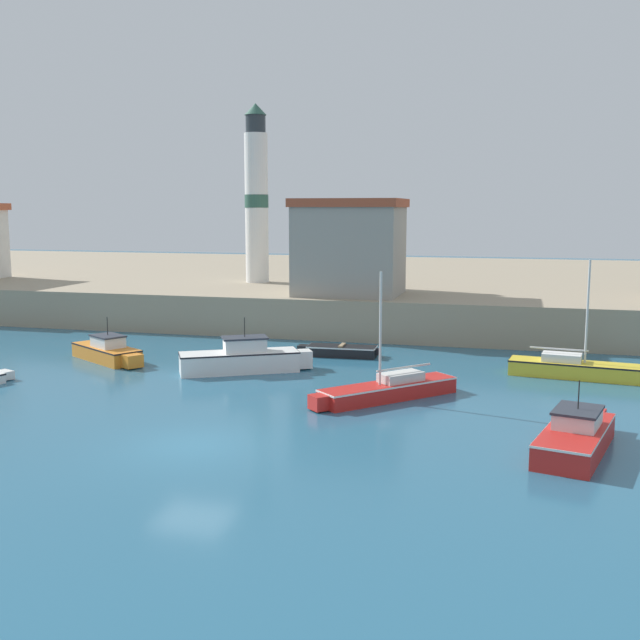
{
  "coord_description": "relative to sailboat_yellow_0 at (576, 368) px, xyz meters",
  "views": [
    {
      "loc": [
        9.88,
        -21.24,
        7.48
      ],
      "look_at": [
        0.41,
        14.39,
        2.0
      ],
      "focal_mm": 42.0,
      "sensor_mm": 36.0,
      "label": 1
    }
  ],
  "objects": [
    {
      "name": "ground_plane",
      "position": [
        -12.55,
        -13.35,
        -0.44
      ],
      "size": [
        200.0,
        200.0,
        0.0
      ],
      "primitive_type": "plane",
      "color": "#28607F"
    },
    {
      "name": "quay_seawall",
      "position": [
        -12.55,
        26.13,
        0.73
      ],
      "size": [
        120.0,
        40.0,
        2.35
      ],
      "primitive_type": "cube",
      "color": "gray",
      "rests_on": "ground"
    },
    {
      "name": "sailboat_yellow_0",
      "position": [
        0.0,
        0.0,
        0.0
      ],
      "size": [
        6.37,
        2.13,
        5.3
      ],
      "color": "yellow",
      "rests_on": "ground"
    },
    {
      "name": "motorboat_orange_1",
      "position": [
        -22.23,
        -2.05,
        0.05
      ],
      "size": [
        5.01,
        3.72,
        2.21
      ],
      "color": "orange",
      "rests_on": "ground"
    },
    {
      "name": "sailboat_red_3",
      "position": [
        -7.51,
        -5.97,
        -0.03
      ],
      "size": [
        5.22,
        5.51,
        5.1
      ],
      "color": "red",
      "rests_on": "ground"
    },
    {
      "name": "motorboat_red_4",
      "position": [
        -0.74,
        -10.82,
        0.07
      ],
      "size": [
        2.81,
        5.67,
        2.25
      ],
      "color": "red",
      "rests_on": "ground"
    },
    {
      "name": "dinghy_black_5",
      "position": [
        -11.38,
        2.11,
        -0.14
      ],
      "size": [
        4.28,
        1.36,
        0.62
      ],
      "color": "black",
      "rests_on": "ground"
    },
    {
      "name": "motorboat_white_6",
      "position": [
        -14.84,
        -2.7,
        0.18
      ],
      "size": [
        5.95,
        4.02,
        2.55
      ],
      "color": "white",
      "rests_on": "ground"
    },
    {
      "name": "lighthouse",
      "position": [
        -20.55,
        15.38,
        7.88
      ],
      "size": [
        1.67,
        1.67,
        12.33
      ],
      "color": "silver",
      "rests_on": "quay_seawall"
    },
    {
      "name": "harbor_shed_far_end",
      "position": [
        -12.55,
        9.54,
        4.8
      ],
      "size": [
        6.41,
        5.27,
        5.75
      ],
      "color": "gray",
      "rests_on": "quay_seawall"
    }
  ]
}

